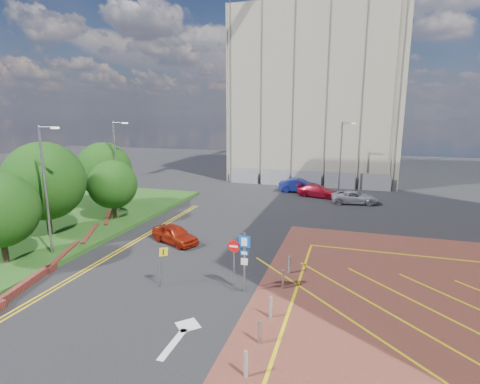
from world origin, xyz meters
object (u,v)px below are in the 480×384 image
at_px(tree_d, 104,170).
at_px(car_blue_back, 299,186).
at_px(lamp_back, 341,154).
at_px(sign_cluster, 241,256).
at_px(tree_b, 44,181).
at_px(car_red_back, 318,191).
at_px(tree_c, 113,185).
at_px(lamp_left_near, 46,186).
at_px(lamp_left_far, 116,163).
at_px(car_red_left, 175,234).
at_px(warning_sign, 162,262).
at_px(car_silver_back, 355,197).

xyz_separation_m(tree_d, car_blue_back, (16.15, 13.52, -3.10)).
relative_size(lamp_back, sign_cluster, 2.50).
xyz_separation_m(tree_b, car_red_back, (17.41, 19.62, -3.58)).
xyz_separation_m(tree_c, lamp_left_near, (1.08, -8.00, 1.47)).
bearing_deg(car_red_back, car_blue_back, 63.22).
distance_m(lamp_left_far, car_blue_back, 20.59).
bearing_deg(tree_b, lamp_left_near, -44.25).
bearing_deg(tree_b, car_red_left, 10.41).
relative_size(lamp_left_far, car_red_left, 2.10).
xyz_separation_m(lamp_back, car_red_left, (-10.35, -21.30, -3.71)).
relative_size(tree_c, sign_cluster, 1.53).
distance_m(warning_sign, car_silver_back, 24.30).
relative_size(car_red_left, car_red_back, 0.84).
height_order(tree_b, tree_d, tree_b).
bearing_deg(car_blue_back, lamp_left_far, 134.17).
height_order(lamp_left_near, car_blue_back, lamp_left_near).
relative_size(tree_d, lamp_left_near, 0.76).
xyz_separation_m(tree_b, lamp_back, (19.58, 23.00, 0.12)).
bearing_deg(tree_c, lamp_left_near, -82.31).
distance_m(lamp_back, car_red_back, 5.46).
bearing_deg(car_silver_back, car_red_left, 134.70).
distance_m(tree_d, sign_cluster, 20.74).
bearing_deg(tree_b, lamp_back, 49.59).
xyz_separation_m(tree_d, car_red_back, (18.41, 11.62, -3.21)).
bearing_deg(sign_cluster, lamp_left_far, 143.18).
xyz_separation_m(tree_c, tree_d, (-3.00, 3.00, 0.68)).
distance_m(tree_c, car_red_left, 8.35).
xyz_separation_m(lamp_back, car_blue_back, (-4.43, -1.48, -3.59)).
distance_m(lamp_back, car_silver_back, 6.75).
distance_m(lamp_left_far, lamp_back, 24.46).
xyz_separation_m(car_blue_back, car_red_back, (2.26, -1.90, -0.12)).
xyz_separation_m(lamp_left_near, warning_sign, (8.64, -1.70, -3.23)).
xyz_separation_m(sign_cluster, car_red_back, (1.62, 23.64, -1.30)).
bearing_deg(lamp_left_near, lamp_back, 57.60).
xyz_separation_m(sign_cluster, warning_sign, (-4.07, -0.68, -0.52)).
height_order(tree_c, sign_cluster, tree_c).
bearing_deg(lamp_back, lamp_left_far, -139.14).
bearing_deg(tree_d, car_red_back, 32.26).
bearing_deg(car_red_back, lamp_left_far, 140.96).
distance_m(lamp_left_near, sign_cluster, 13.04).
relative_size(warning_sign, car_silver_back, 0.49).
bearing_deg(lamp_left_near, car_silver_back, 48.58).
distance_m(lamp_back, warning_sign, 28.94).
distance_m(tree_b, tree_d, 8.07).
height_order(tree_d, warning_sign, tree_d).
xyz_separation_m(lamp_left_near, lamp_left_far, (-2.00, 10.00, 0.00)).
distance_m(car_red_left, car_silver_back, 19.98).
relative_size(tree_c, tree_d, 0.81).
distance_m(tree_d, car_blue_back, 21.29).
bearing_deg(tree_c, car_blue_back, 51.47).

